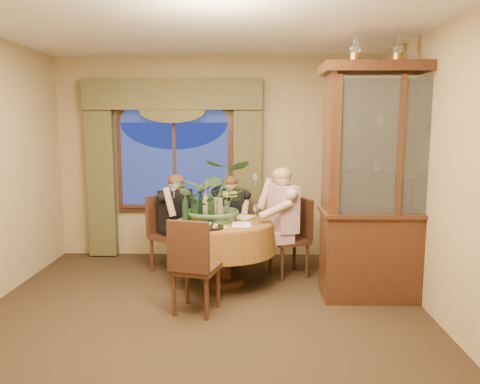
{
  "coord_description": "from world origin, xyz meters",
  "views": [
    {
      "loc": [
        0.45,
        -4.11,
        1.87
      ],
      "look_at": [
        0.34,
        1.23,
        1.1
      ],
      "focal_mm": 35.0,
      "sensor_mm": 36.0,
      "label": 1
    }
  ],
  "objects_px": {
    "person_scarf": "(231,220)",
    "stoneware_vase": "(218,209)",
    "chair_back": "(170,234)",
    "person_back": "(176,223)",
    "oil_lamp_right": "(441,46)",
    "dining_table": "(223,253)",
    "wine_bottle_3": "(205,207)",
    "wine_bottle_1": "(185,209)",
    "oil_lamp_center": "(398,46)",
    "wine_bottle_2": "(211,208)",
    "china_cabinet": "(392,184)",
    "person_pink": "(283,223)",
    "chair_back_right": "(229,227)",
    "wine_bottle_4": "(194,208)",
    "olive_bowl": "(223,221)",
    "centerpiece_plant": "(216,168)",
    "wine_bottle_0": "(201,205)",
    "chair_right": "(289,238)",
    "oil_lamp_left": "(355,46)",
    "chair_front_left": "(196,265)"
  },
  "relations": [
    {
      "from": "person_scarf",
      "to": "stoneware_vase",
      "type": "distance_m",
      "value": 0.74
    },
    {
      "from": "chair_back",
      "to": "person_back",
      "type": "xyz_separation_m",
      "value": [
        0.07,
        0.02,
        0.15
      ]
    },
    {
      "from": "person_scarf",
      "to": "stoneware_vase",
      "type": "xyz_separation_m",
      "value": [
        -0.12,
        -0.67,
        0.28
      ]
    },
    {
      "from": "person_scarf",
      "to": "oil_lamp_right",
      "type": "bearing_deg",
      "value": 155.94
    },
    {
      "from": "dining_table",
      "to": "wine_bottle_3",
      "type": "height_order",
      "value": "wine_bottle_3"
    },
    {
      "from": "wine_bottle_1",
      "to": "dining_table",
      "type": "bearing_deg",
      "value": 12.66
    },
    {
      "from": "oil_lamp_center",
      "to": "wine_bottle_2",
      "type": "distance_m",
      "value": 2.64
    },
    {
      "from": "china_cabinet",
      "to": "person_pink",
      "type": "height_order",
      "value": "china_cabinet"
    },
    {
      "from": "china_cabinet",
      "to": "chair_back_right",
      "type": "xyz_separation_m",
      "value": [
        -1.78,
        1.3,
        -0.76
      ]
    },
    {
      "from": "chair_back",
      "to": "wine_bottle_4",
      "type": "height_order",
      "value": "wine_bottle_4"
    },
    {
      "from": "wine_bottle_4",
      "to": "olive_bowl",
      "type": "bearing_deg",
      "value": -3.54
    },
    {
      "from": "person_pink",
      "to": "china_cabinet",
      "type": "bearing_deg",
      "value": -141.83
    },
    {
      "from": "china_cabinet",
      "to": "person_pink",
      "type": "bearing_deg",
      "value": 148.52
    },
    {
      "from": "centerpiece_plant",
      "to": "wine_bottle_0",
      "type": "distance_m",
      "value": 0.49
    },
    {
      "from": "chair_right",
      "to": "wine_bottle_4",
      "type": "distance_m",
      "value": 1.26
    },
    {
      "from": "oil_lamp_left",
      "to": "china_cabinet",
      "type": "bearing_deg",
      "value": 0.0
    },
    {
      "from": "oil_lamp_left",
      "to": "wine_bottle_4",
      "type": "distance_m",
      "value": 2.47
    },
    {
      "from": "china_cabinet",
      "to": "wine_bottle_1",
      "type": "height_order",
      "value": "china_cabinet"
    },
    {
      "from": "person_pink",
      "to": "wine_bottle_2",
      "type": "distance_m",
      "value": 0.93
    },
    {
      "from": "chair_right",
      "to": "wine_bottle_2",
      "type": "relative_size",
      "value": 2.91
    },
    {
      "from": "oil_lamp_left",
      "to": "chair_right",
      "type": "distance_m",
      "value": 2.37
    },
    {
      "from": "wine_bottle_2",
      "to": "dining_table",
      "type": "bearing_deg",
      "value": 18.82
    },
    {
      "from": "oil_lamp_left",
      "to": "wine_bottle_1",
      "type": "distance_m",
      "value": 2.53
    },
    {
      "from": "oil_lamp_center",
      "to": "chair_right",
      "type": "relative_size",
      "value": 0.35
    },
    {
      "from": "wine_bottle_1",
      "to": "oil_lamp_left",
      "type": "bearing_deg",
      "value": -9.68
    },
    {
      "from": "oil_lamp_center",
      "to": "wine_bottle_1",
      "type": "height_order",
      "value": "oil_lamp_center"
    },
    {
      "from": "chair_back",
      "to": "wine_bottle_0",
      "type": "relative_size",
      "value": 2.91
    },
    {
      "from": "dining_table",
      "to": "centerpiece_plant",
      "type": "height_order",
      "value": "centerpiece_plant"
    },
    {
      "from": "chair_back_right",
      "to": "centerpiece_plant",
      "type": "xyz_separation_m",
      "value": [
        -0.12,
        -0.79,
        0.89
      ]
    },
    {
      "from": "chair_front_left",
      "to": "person_scarf",
      "type": "height_order",
      "value": "person_scarf"
    },
    {
      "from": "chair_front_left",
      "to": "olive_bowl",
      "type": "bearing_deg",
      "value": 88.27
    },
    {
      "from": "wine_bottle_4",
      "to": "person_pink",
      "type": "bearing_deg",
      "value": 16.13
    },
    {
      "from": "oil_lamp_right",
      "to": "chair_back",
      "type": "relative_size",
      "value": 0.35
    },
    {
      "from": "dining_table",
      "to": "wine_bottle_4",
      "type": "relative_size",
      "value": 3.78
    },
    {
      "from": "person_scarf",
      "to": "wine_bottle_1",
      "type": "distance_m",
      "value": 1.05
    },
    {
      "from": "chair_right",
      "to": "oil_lamp_center",
      "type": "bearing_deg",
      "value": -147.48
    },
    {
      "from": "centerpiece_plant",
      "to": "olive_bowl",
      "type": "relative_size",
      "value": 7.37
    },
    {
      "from": "stoneware_vase",
      "to": "wine_bottle_0",
      "type": "relative_size",
      "value": 0.81
    },
    {
      "from": "oil_lamp_center",
      "to": "stoneware_vase",
      "type": "relative_size",
      "value": 1.27
    },
    {
      "from": "centerpiece_plant",
      "to": "wine_bottle_0",
      "type": "bearing_deg",
      "value": 168.26
    },
    {
      "from": "wine_bottle_0",
      "to": "wine_bottle_4",
      "type": "xyz_separation_m",
      "value": [
        -0.06,
        -0.19,
        0.0
      ]
    },
    {
      "from": "dining_table",
      "to": "wine_bottle_0",
      "type": "relative_size",
      "value": 3.78
    },
    {
      "from": "chair_front_left",
      "to": "person_scarf",
      "type": "bearing_deg",
      "value": 94.94
    },
    {
      "from": "person_scarf",
      "to": "chair_right",
      "type": "bearing_deg",
      "value": 152.43
    },
    {
      "from": "oil_lamp_left",
      "to": "person_back",
      "type": "xyz_separation_m",
      "value": [
        -2.01,
        0.92,
        -2.03
      ]
    },
    {
      "from": "person_pink",
      "to": "wine_bottle_1",
      "type": "relative_size",
      "value": 4.13
    },
    {
      "from": "chair_right",
      "to": "olive_bowl",
      "type": "height_order",
      "value": "chair_right"
    },
    {
      "from": "chair_back",
      "to": "wine_bottle_4",
      "type": "distance_m",
      "value": 0.78
    },
    {
      "from": "chair_front_left",
      "to": "wine_bottle_2",
      "type": "height_order",
      "value": "wine_bottle_2"
    },
    {
      "from": "dining_table",
      "to": "stoneware_vase",
      "type": "height_order",
      "value": "stoneware_vase"
    }
  ]
}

